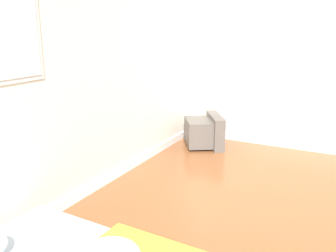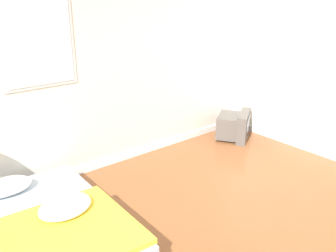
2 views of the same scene
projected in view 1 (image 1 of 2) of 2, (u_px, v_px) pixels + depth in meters
The scene contains 2 objects.
wall_back at pixel (48, 57), 2.89m from camera, with size 7.62×0.08×2.60m.
crt_tv at pixel (205, 131), 4.85m from camera, with size 0.69×0.66×0.41m.
Camera 1 is at (-2.17, 0.27, 1.53)m, focal length 40.00 mm.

